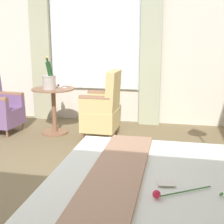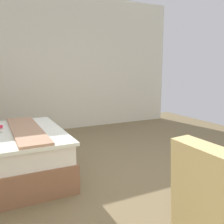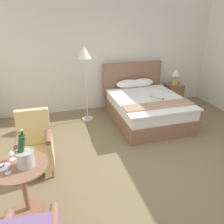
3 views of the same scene
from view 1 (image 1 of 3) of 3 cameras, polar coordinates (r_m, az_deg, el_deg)
name	(u,v)px [view 1 (image 1 of 3)]	position (r m, az deg, el deg)	size (l,w,h in m)	color
ground_plane	(22,195)	(3.32, -16.16, -14.39)	(7.41, 7.41, 0.00)	olive
wall_window_side	(96,37)	(5.75, -2.99, 13.45)	(0.27, 5.71, 3.03)	silver
bed	(209,222)	(2.26, 17.39, -18.64)	(1.66, 2.07, 1.26)	#8A5E45
side_table_round	(54,106)	(5.07, -10.58, 1.01)	(0.68, 0.68, 0.74)	#8A5E45
champagne_bucket	(49,80)	(4.93, -11.41, 5.77)	(0.22, 0.22, 0.50)	#B5AEA5
wine_glass_near_bucket	(65,81)	(5.03, -8.67, 5.54)	(0.07, 0.07, 0.14)	white
wine_glass_near_edge	(49,80)	(5.14, -11.44, 5.72)	(0.07, 0.07, 0.16)	white
snack_plate	(58,86)	(5.17, -9.79, 4.69)	(0.16, 0.16, 0.04)	white
armchair_by_window	(103,109)	(4.69, -1.63, 0.51)	(0.55, 0.54, 1.05)	#8A5E45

